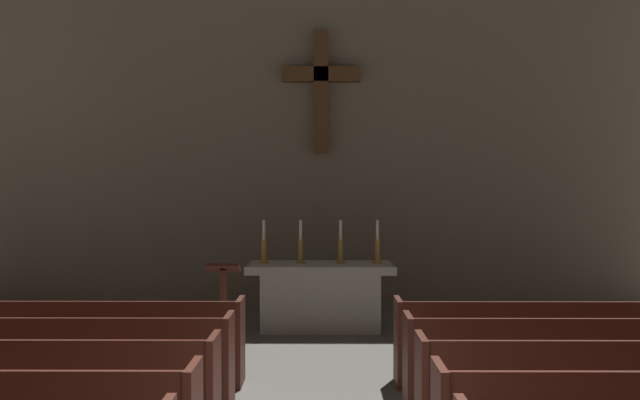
% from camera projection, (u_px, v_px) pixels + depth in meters
% --- Properties ---
extents(pew_left_row_4, '(3.65, 0.50, 0.95)m').
position_uv_depth(pew_left_row_4, '(43.00, 363.00, 7.30)').
color(pew_left_row_4, '#4C2319').
rests_on(pew_left_row_4, ground).
extents(pew_left_row_5, '(3.65, 0.50, 0.95)m').
position_uv_depth(pew_left_row_5, '(77.00, 341.00, 8.29)').
color(pew_left_row_5, '#4C2319').
rests_on(pew_left_row_5, ground).
extents(pew_right_row_3, '(3.65, 0.50, 0.95)m').
position_uv_depth(pew_right_row_3, '(637.00, 392.00, 6.28)').
color(pew_right_row_3, '#4C2319').
rests_on(pew_right_row_3, ground).
extents(pew_right_row_4, '(3.65, 0.50, 0.95)m').
position_uv_depth(pew_right_row_4, '(595.00, 364.00, 7.27)').
color(pew_right_row_4, '#4C2319').
rests_on(pew_right_row_4, ground).
extents(pew_right_row_5, '(3.65, 0.50, 0.95)m').
position_uv_depth(pew_right_row_5, '(562.00, 342.00, 8.26)').
color(pew_right_row_5, '#4C2319').
rests_on(pew_right_row_5, ground).
extents(altar, '(2.20, 0.90, 1.01)m').
position_uv_depth(altar, '(321.00, 295.00, 11.32)').
color(altar, '#A8A399').
rests_on(altar, ground).
extents(candlestick_outer_left, '(0.16, 0.16, 0.65)m').
position_uv_depth(candlestick_outer_left, '(264.00, 250.00, 11.30)').
color(candlestick_outer_left, '#B79338').
rests_on(candlestick_outer_left, altar).
extents(candlestick_inner_left, '(0.16, 0.16, 0.65)m').
position_uv_depth(candlestick_inner_left, '(300.00, 250.00, 11.30)').
color(candlestick_inner_left, '#B79338').
rests_on(candlestick_inner_left, altar).
extents(candlestick_inner_right, '(0.16, 0.16, 0.65)m').
position_uv_depth(candlestick_inner_right, '(341.00, 250.00, 11.30)').
color(candlestick_inner_right, '#B79338').
rests_on(candlestick_inner_right, altar).
extents(candlestick_outer_right, '(0.16, 0.16, 0.65)m').
position_uv_depth(candlestick_outer_right, '(377.00, 250.00, 11.29)').
color(candlestick_outer_right, '#B79338').
rests_on(candlestick_outer_right, altar).
extents(apse_with_cross, '(12.24, 0.51, 6.88)m').
position_uv_depth(apse_with_cross, '(321.00, 114.00, 13.49)').
color(apse_with_cross, gray).
rests_on(apse_with_cross, ground).
extents(lectern, '(0.44, 0.36, 1.15)m').
position_uv_depth(lectern, '(223.00, 307.00, 10.12)').
color(lectern, '#4C2319').
rests_on(lectern, ground).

